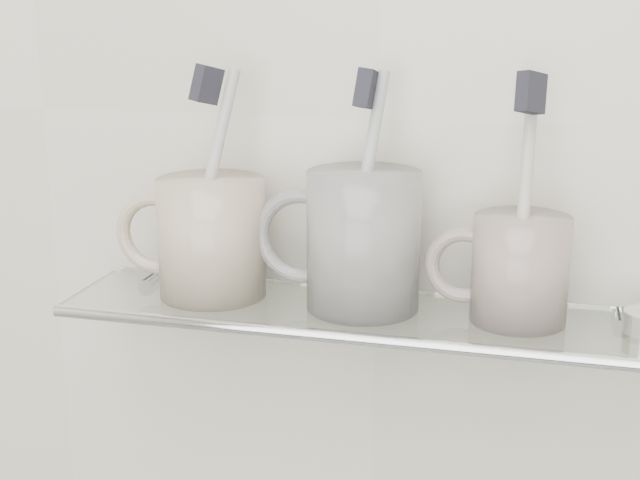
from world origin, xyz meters
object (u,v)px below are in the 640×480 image
(mug_left, at_px, (212,238))
(mug_center, at_px, (363,241))
(shelf_glass, at_px, (361,314))
(mug_right, at_px, (520,269))

(mug_left, bearing_deg, mug_center, -19.69)
(shelf_glass, height_order, mug_right, mug_right)
(shelf_glass, distance_m, mug_center, 0.06)
(shelf_glass, height_order, mug_center, mug_center)
(mug_center, xyz_separation_m, mug_right, (0.13, 0.00, -0.01))
(mug_left, xyz_separation_m, mug_right, (0.26, 0.00, -0.01))
(mug_right, bearing_deg, mug_center, 157.13)
(mug_right, bearing_deg, mug_left, 157.13)
(shelf_glass, xyz_separation_m, mug_right, (0.13, 0.00, 0.05))
(mug_left, height_order, mug_right, mug_left)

